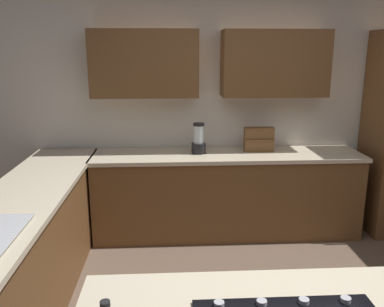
{
  "coord_description": "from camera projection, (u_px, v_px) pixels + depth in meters",
  "views": [
    {
      "loc": [
        0.7,
        2.39,
        1.95
      ],
      "look_at": [
        0.5,
        -1.3,
        1.01
      ],
      "focal_mm": 37.86,
      "sensor_mm": 36.0,
      "label": 1
    }
  ],
  "objects": [
    {
      "name": "countertop_back",
      "position": [
        227.0,
        155.0,
        4.27
      ],
      "size": [
        2.84,
        0.64,
        0.04
      ],
      "primitive_type": "cube",
      "color": "beige",
      "rests_on": "lower_cabinets_back"
    },
    {
      "name": "wall_back",
      "position": [
        227.0,
        100.0,
        4.45
      ],
      "size": [
        6.0,
        0.44,
        2.6
      ],
      "color": "silver",
      "rests_on": "ground"
    },
    {
      "name": "blender",
      "position": [
        199.0,
        140.0,
        4.24
      ],
      "size": [
        0.15,
        0.15,
        0.32
      ],
      "color": "black",
      "rests_on": "countertop_back"
    },
    {
      "name": "lower_cabinets_side",
      "position": [
        28.0,
        251.0,
        3.15
      ],
      "size": [
        0.6,
        2.9,
        0.86
      ],
      "primitive_type": "cube",
      "color": "brown",
      "rests_on": "ground"
    },
    {
      "name": "spice_rack",
      "position": [
        259.0,
        139.0,
        4.33
      ],
      "size": [
        0.31,
        0.11,
        0.26
      ],
      "color": "brown",
      "rests_on": "countertop_back"
    },
    {
      "name": "lower_cabinets_back",
      "position": [
        226.0,
        195.0,
        4.38
      ],
      "size": [
        2.8,
        0.6,
        0.86
      ],
      "primitive_type": "cube",
      "color": "brown",
      "rests_on": "ground"
    },
    {
      "name": "countertop_side",
      "position": [
        22.0,
        197.0,
        3.04
      ],
      "size": [
        0.64,
        2.94,
        0.04
      ],
      "primitive_type": "cube",
      "color": "beige",
      "rests_on": "lower_cabinets_side"
    }
  ]
}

